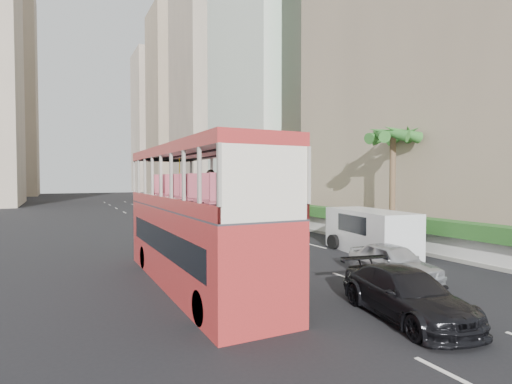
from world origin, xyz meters
TOP-DOWN VIEW (x-y plane):
  - ground_plane at (0.00, 0.00)m, footprint 200.00×200.00m
  - double_decker_bus at (-6.00, 0.00)m, footprint 2.50×11.00m
  - car_silver_lane_a at (-1.76, 4.44)m, footprint 1.54×4.11m
  - car_silver_lane_b at (1.04, -2.70)m, footprint 1.88×4.14m
  - car_black at (-1.86, -6.01)m, footprint 2.78×4.98m
  - van_asset at (1.00, 17.14)m, footprint 3.27×5.36m
  - minibus_near at (0.85, 10.70)m, footprint 2.03×5.68m
  - minibus_far at (4.08, 13.14)m, footprint 3.14×6.29m
  - panel_van_near at (4.08, 1.85)m, footprint 3.06×5.84m
  - panel_van_far at (4.25, 19.01)m, footprint 2.93×5.50m
  - sidewalk at (9.00, 25.00)m, footprint 6.00×120.00m
  - kerb_wall at (6.20, 14.00)m, footprint 0.30×44.00m
  - hedge at (6.20, 14.00)m, footprint 1.10×44.00m
  - palm_tree at (7.80, 4.00)m, footprint 0.36×0.36m
  - shell_station at (10.00, 23.00)m, footprint 6.50×8.00m
  - tower_mid at (18.00, 58.00)m, footprint 16.00×16.00m
  - tower_far_a at (17.00, 82.00)m, footprint 14.00×14.00m
  - tower_far_b at (17.00, 104.00)m, footprint 14.00×14.00m

SIDE VIEW (x-z plane):
  - ground_plane at x=0.00m, z-range 0.00..0.00m
  - car_silver_lane_a at x=-1.76m, z-range -0.67..0.67m
  - car_silver_lane_b at x=1.04m, z-range -0.69..0.69m
  - car_black at x=-1.86m, z-range -0.68..0.68m
  - van_asset at x=1.00m, z-range -0.69..0.69m
  - sidewalk at x=9.00m, z-range 0.00..0.18m
  - kerb_wall at x=6.20m, z-range 0.18..1.18m
  - panel_van_far at x=4.25m, z-range 0.00..2.09m
  - panel_van_near at x=4.08m, z-range 0.00..2.23m
  - minibus_near at x=0.85m, z-range 0.00..2.50m
  - minibus_far at x=4.08m, z-range 0.00..2.67m
  - hedge at x=6.20m, z-range 1.18..1.88m
  - double_decker_bus at x=-6.00m, z-range 0.00..5.06m
  - shell_station at x=10.00m, z-range 0.00..5.50m
  - palm_tree at x=7.80m, z-range 0.18..6.58m
  - tower_far_b at x=17.00m, z-range 0.00..40.00m
  - tower_far_a at x=17.00m, z-range 0.00..44.00m
  - tower_mid at x=18.00m, z-range 0.00..50.00m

